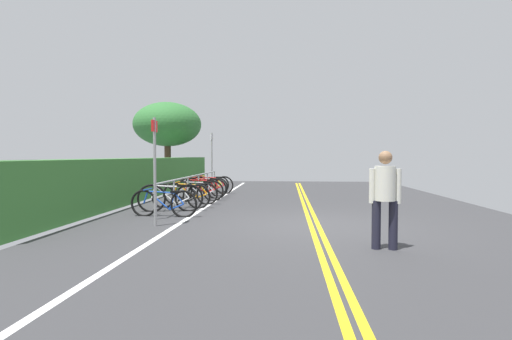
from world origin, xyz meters
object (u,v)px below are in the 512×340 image
bicycle_7 (211,185)px  tree_mid (167,125)px  bicycle_0 (164,203)px  bicycle_2 (181,196)px  sign_post_near (155,161)px  bicycle_3 (191,193)px  bicycle_6 (205,187)px  pedestrian (385,193)px  bicycle_8 (210,184)px  bicycle_1 (170,198)px  bike_rack (193,182)px  sign_post_far (212,156)px  bicycle_4 (198,191)px  bicycle_5 (201,189)px

bicycle_7 → tree_mid: bearing=32.5°
bicycle_0 → bicycle_2: size_ratio=0.98×
bicycle_0 → sign_post_near: (-1.29, -0.23, 1.04)m
bicycle_3 → bicycle_6: bearing=0.8°
bicycle_7 → pedestrian: bearing=-153.0°
bicycle_0 → bicycle_8: 6.56m
bicycle_8 → bicycle_3: bearing=-177.5°
bicycle_6 → bicycle_1: bearing=178.5°
bicycle_2 → bicycle_6: 3.28m
bicycle_2 → bicycle_7: 4.17m
bike_rack → sign_post_far: (4.28, 0.21, 0.84)m
pedestrian → sign_post_far: sign_post_far is taller
bike_rack → sign_post_far: sign_post_far is taller
bicycle_4 → bicycle_5: (0.67, 0.03, 0.01)m
bicycle_2 → sign_post_far: 6.06m
bicycle_1 → bicycle_3: size_ratio=0.99×
bicycle_6 → bicycle_2: bearing=179.5°
bicycle_0 → bicycle_1: bicycle_1 is taller
bicycle_5 → bicycle_8: bearing=3.9°
bicycle_2 → bicycle_5: size_ratio=0.98×
bicycle_7 → sign_post_near: 7.16m
pedestrian → tree_mid: tree_mid is taller
bicycle_0 → tree_mid: bearing=16.6°
bicycle_6 → bicycle_5: bearing=-177.9°
bicycle_5 → tree_mid: tree_mid is taller
bicycle_4 → bicycle_8: bearing=3.6°
bicycle_4 → sign_post_near: (-4.66, -0.16, 1.04)m
bicycle_7 → bicycle_8: bicycle_7 is taller
bicycle_3 → tree_mid: 9.60m
sign_post_near → bicycle_0: bearing=10.0°
bicycle_0 → bicycle_5: 4.03m
bicycle_7 → bicycle_1: bearing=178.1°
bicycle_2 → bicycle_3: bearing=-3.9°
bicycle_7 → bike_rack: bearing=177.4°
bicycle_6 → tree_mid: bearing=28.2°
tree_mid → sign_post_near: bearing=-164.1°
bicycle_6 → sign_post_near: sign_post_near is taller
bicycle_0 → sign_post_far: size_ratio=0.69×
bicycle_3 → bicycle_4: 0.85m
bicycle_5 → bicycle_8: size_ratio=1.07×
bicycle_5 → pedestrian: pedestrian is taller
bicycle_1 → bicycle_7: bicycle_1 is taller
bicycle_1 → pedestrian: (-3.91, -4.64, 0.52)m
sign_post_near → bicycle_5: bearing=2.0°
tree_mid → bicycle_0: bearing=-163.4°
bicycle_3 → sign_post_far: (5.06, 0.30, 1.15)m
bicycle_0 → bicycle_2: bicycle_2 is taller
bicycle_1 → bicycle_8: bearing=0.3°
bicycle_0 → bicycle_4: (3.36, -0.07, 0.00)m
pedestrian → bicycle_7: bearing=27.0°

